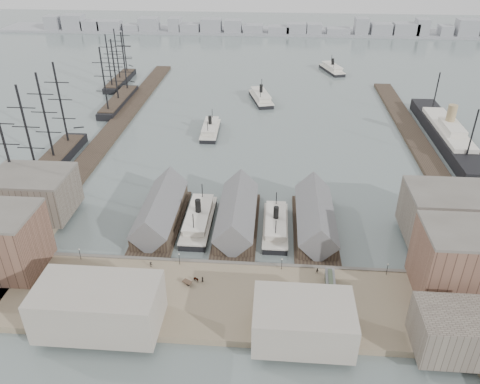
# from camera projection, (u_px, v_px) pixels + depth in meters

# --- Properties ---
(ground) EXTENTS (900.00, 900.00, 0.00)m
(ground) POSITION_uv_depth(u_px,v_px,m) (232.00, 257.00, 144.19)
(ground) COLOR #576564
(ground) RESTS_ON ground
(quay) EXTENTS (180.00, 30.00, 2.00)m
(quay) POSITION_uv_depth(u_px,v_px,m) (226.00, 300.00, 126.44)
(quay) COLOR #7A6A52
(quay) RESTS_ON ground
(seawall) EXTENTS (180.00, 1.20, 2.30)m
(seawall) POSITION_uv_depth(u_px,v_px,m) (231.00, 265.00, 139.13)
(seawall) COLOR #59544C
(seawall) RESTS_ON ground
(west_wharf) EXTENTS (10.00, 220.00, 1.60)m
(west_wharf) POSITION_uv_depth(u_px,v_px,m) (116.00, 126.00, 234.61)
(west_wharf) COLOR #2D231C
(west_wharf) RESTS_ON ground
(east_wharf) EXTENTS (10.00, 180.00, 1.60)m
(east_wharf) POSITION_uv_depth(u_px,v_px,m) (418.00, 144.00, 216.17)
(east_wharf) COLOR #2D231C
(east_wharf) RESTS_ON ground
(ferry_shed_west) EXTENTS (14.00, 42.00, 12.60)m
(ferry_shed_west) POSITION_uv_depth(u_px,v_px,m) (161.00, 212.00, 158.17)
(ferry_shed_west) COLOR #2D231C
(ferry_shed_west) RESTS_ON ground
(ferry_shed_center) EXTENTS (14.00, 42.00, 12.60)m
(ferry_shed_center) POSITION_uv_depth(u_px,v_px,m) (237.00, 215.00, 156.42)
(ferry_shed_center) COLOR #2D231C
(ferry_shed_center) RESTS_ON ground
(ferry_shed_east) EXTENTS (14.00, 42.00, 12.60)m
(ferry_shed_east) POSITION_uv_depth(u_px,v_px,m) (315.00, 218.00, 154.68)
(ferry_shed_east) COLOR #2D231C
(ferry_shed_east) RESTS_ON ground
(warehouse_west_back) EXTENTS (26.00, 20.00, 14.00)m
(warehouse_west_back) POSITION_uv_depth(u_px,v_px,m) (34.00, 194.00, 159.91)
(warehouse_west_back) COLOR #60564C
(warehouse_west_back) RESTS_ON west_land
(warehouse_east_front) EXTENTS (30.00, 18.00, 19.00)m
(warehouse_east_front) POSITION_uv_depth(u_px,v_px,m) (476.00, 263.00, 123.64)
(warehouse_east_front) COLOR brown
(warehouse_east_front) RESTS_ON east_land
(warehouse_east_back) EXTENTS (28.00, 20.00, 15.00)m
(warehouse_east_back) POSITION_uv_depth(u_px,v_px,m) (450.00, 214.00, 147.79)
(warehouse_east_back) COLOR #60564C
(warehouse_east_back) RESTS_ON east_land
(street_bldg_center) EXTENTS (24.00, 16.00, 10.00)m
(street_bldg_center) POSITION_uv_depth(u_px,v_px,m) (303.00, 321.00, 111.74)
(street_bldg_center) COLOR gray
(street_bldg_center) RESTS_ON quay
(street_bldg_west) EXTENTS (30.00, 16.00, 12.00)m
(street_bldg_west) POSITION_uv_depth(u_px,v_px,m) (99.00, 306.00, 114.60)
(street_bldg_west) COLOR gray
(street_bldg_west) RESTS_ON quay
(street_bldg_east) EXTENTS (18.00, 14.00, 11.00)m
(street_bldg_east) POSITION_uv_depth(u_px,v_px,m) (455.00, 331.00, 108.27)
(street_bldg_east) COLOR #60564C
(street_bldg_east) RESTS_ON quay
(lamp_post_far_w) EXTENTS (0.44, 0.44, 3.92)m
(lamp_post_far_w) POSITION_uv_depth(u_px,v_px,m) (80.00, 252.00, 138.82)
(lamp_post_far_w) COLOR black
(lamp_post_far_w) RESTS_ON quay
(lamp_post_near_w) EXTENTS (0.44, 0.44, 3.92)m
(lamp_post_near_w) POSITION_uv_depth(u_px,v_px,m) (179.00, 257.00, 136.80)
(lamp_post_near_w) COLOR black
(lamp_post_near_w) RESTS_ON quay
(lamp_post_near_e) EXTENTS (0.44, 0.44, 3.92)m
(lamp_post_near_e) POSITION_uv_depth(u_px,v_px,m) (282.00, 262.00, 134.78)
(lamp_post_near_e) COLOR black
(lamp_post_near_e) RESTS_ON quay
(lamp_post_far_e) EXTENTS (0.44, 0.44, 3.92)m
(lamp_post_far_e) POSITION_uv_depth(u_px,v_px,m) (388.00, 267.00, 132.77)
(lamp_post_far_e) COLOR black
(lamp_post_far_e) RESTS_ON quay
(far_shore) EXTENTS (500.00, 40.00, 15.72)m
(far_shore) POSITION_uv_depth(u_px,v_px,m) (263.00, 29.00, 430.57)
(far_shore) COLOR gray
(far_shore) RESTS_ON ground
(ferry_docked_west) EXTENTS (8.97, 29.89, 10.67)m
(ferry_docked_west) POSITION_uv_depth(u_px,v_px,m) (199.00, 219.00, 158.21)
(ferry_docked_west) COLOR black
(ferry_docked_west) RESTS_ON ground
(ferry_docked_east) EXTENTS (8.17, 27.22, 9.72)m
(ferry_docked_east) POSITION_uv_depth(u_px,v_px,m) (276.00, 225.00, 155.65)
(ferry_docked_east) COLOR black
(ferry_docked_east) RESTS_ON ground
(ferry_open_near) EXTENTS (8.51, 26.39, 9.36)m
(ferry_open_near) POSITION_uv_depth(u_px,v_px,m) (210.00, 129.00, 227.68)
(ferry_open_near) COLOR black
(ferry_open_near) RESTS_ON ground
(ferry_open_mid) EXTENTS (15.97, 30.25, 10.35)m
(ferry_open_mid) POSITION_uv_depth(u_px,v_px,m) (261.00, 97.00, 268.36)
(ferry_open_mid) COLOR black
(ferry_open_mid) RESTS_ON ground
(ferry_open_far) EXTENTS (16.49, 28.34, 9.70)m
(ferry_open_far) POSITION_uv_depth(u_px,v_px,m) (332.00, 69.00, 320.73)
(ferry_open_far) COLOR black
(ferry_open_far) RESTS_ON ground
(sailing_ship_near) EXTENTS (9.64, 66.43, 39.64)m
(sailing_ship_near) POSITION_uv_depth(u_px,v_px,m) (46.00, 167.00, 190.90)
(sailing_ship_near) COLOR black
(sailing_ship_near) RESTS_ON ground
(sailing_ship_mid) EXTENTS (8.80, 50.82, 36.16)m
(sailing_ship_mid) POSITION_uv_depth(u_px,v_px,m) (119.00, 100.00, 262.82)
(sailing_ship_mid) COLOR black
(sailing_ship_mid) RESTS_ON ground
(sailing_ship_far) EXTENTS (8.19, 45.47, 33.65)m
(sailing_ship_far) POSITION_uv_depth(u_px,v_px,m) (120.00, 80.00, 297.95)
(sailing_ship_far) COLOR black
(sailing_ship_far) RESTS_ON ground
(ocean_steamer) EXTENTS (12.19, 89.06, 17.81)m
(ocean_steamer) POSITION_uv_depth(u_px,v_px,m) (447.00, 134.00, 218.29)
(ocean_steamer) COLOR black
(ocean_steamer) RESTS_ON ground
(tram) EXTENTS (2.93, 9.99, 3.52)m
(tram) POSITION_uv_depth(u_px,v_px,m) (330.00, 284.00, 127.91)
(tram) COLOR black
(tram) RESTS_ON quay
(horse_cart_left) EXTENTS (4.56, 3.88, 1.62)m
(horse_cart_left) POSITION_uv_depth(u_px,v_px,m) (113.00, 277.00, 131.85)
(horse_cart_left) COLOR black
(horse_cart_left) RESTS_ON quay
(horse_cart_center) EXTENTS (4.87, 3.47, 1.70)m
(horse_cart_center) POSITION_uv_depth(u_px,v_px,m) (194.00, 280.00, 130.71)
(horse_cart_center) COLOR black
(horse_cart_center) RESTS_ON quay
(horse_cart_right) EXTENTS (4.88, 2.99, 1.68)m
(horse_cart_right) POSITION_uv_depth(u_px,v_px,m) (310.00, 309.00, 121.00)
(horse_cart_right) COLOR black
(horse_cart_right) RESTS_ON quay
(pedestrian_0) EXTENTS (0.80, 0.76, 1.78)m
(pedestrian_0) POSITION_uv_depth(u_px,v_px,m) (70.00, 269.00, 134.76)
(pedestrian_0) COLOR black
(pedestrian_0) RESTS_ON quay
(pedestrian_1) EXTENTS (0.93, 0.77, 1.73)m
(pedestrian_1) POSITION_uv_depth(u_px,v_px,m) (89.00, 296.00, 125.13)
(pedestrian_1) COLOR black
(pedestrian_1) RESTS_ON quay
(pedestrian_2) EXTENTS (1.22, 0.81, 1.77)m
(pedestrian_2) POSITION_uv_depth(u_px,v_px,m) (151.00, 264.00, 136.70)
(pedestrian_2) COLOR black
(pedestrian_2) RESTS_ON quay
(pedestrian_3) EXTENTS (0.96, 0.50, 1.57)m
(pedestrian_3) POSITION_uv_depth(u_px,v_px,m) (148.00, 291.00, 126.88)
(pedestrian_3) COLOR black
(pedestrian_3) RESTS_ON quay
(pedestrian_4) EXTENTS (0.82, 0.95, 1.65)m
(pedestrian_4) POSITION_uv_depth(u_px,v_px,m) (202.00, 279.00, 131.14)
(pedestrian_4) COLOR black
(pedestrian_4) RESTS_ON quay
(pedestrian_5) EXTENTS (0.48, 0.64, 1.71)m
(pedestrian_5) POSITION_uv_depth(u_px,v_px,m) (255.00, 299.00, 124.33)
(pedestrian_5) COLOR black
(pedestrian_5) RESTS_ON quay
(pedestrian_6) EXTENTS (0.92, 0.74, 1.80)m
(pedestrian_6) POSITION_uv_depth(u_px,v_px,m) (317.00, 271.00, 134.14)
(pedestrian_6) COLOR black
(pedestrian_6) RESTS_ON quay
(pedestrian_7) EXTENTS (1.18, 1.27, 1.72)m
(pedestrian_7) POSITION_uv_depth(u_px,v_px,m) (332.00, 301.00, 123.47)
(pedestrian_7) COLOR black
(pedestrian_7) RESTS_ON quay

